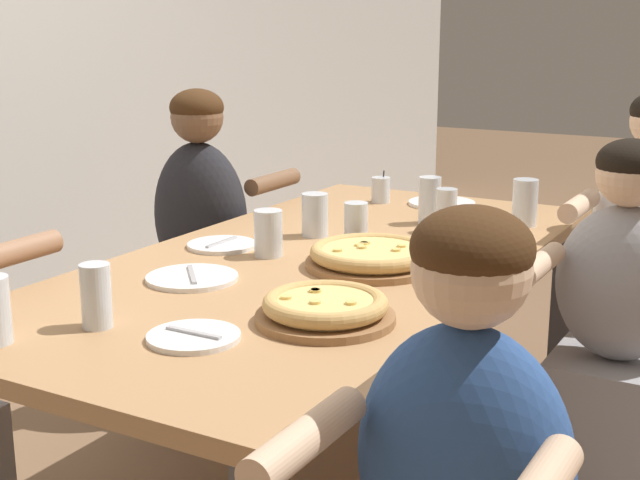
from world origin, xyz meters
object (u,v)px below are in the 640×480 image
(diner_near_midright, at_px, (615,346))
(cocktail_glass_blue, at_px, (381,191))
(pizza_board_main, at_px, (325,308))
(drinking_glass_a, at_px, (96,299))
(drinking_glass_h, at_px, (446,212))
(empty_plate_b, at_px, (192,278))
(drinking_glass_c, at_px, (315,218))
(drinking_glass_e, at_px, (525,202))
(drinking_glass_b, at_px, (430,200))
(drinking_glass_d, at_px, (356,225))
(empty_plate_a, at_px, (442,203))
(pizza_board_second, at_px, (372,256))
(empty_plate_c, at_px, (194,337))
(drinking_glass_g, at_px, (268,233))
(diner_far_midright, at_px, (203,267))
(empty_plate_d, at_px, (222,245))

(diner_near_midright, bearing_deg, cocktail_glass_blue, -20.34)
(pizza_board_main, distance_m, cocktail_glass_blue, 1.30)
(drinking_glass_a, distance_m, drinking_glass_h, 1.21)
(empty_plate_b, xyz_separation_m, drinking_glass_c, (0.55, -0.03, 0.05))
(drinking_glass_a, xyz_separation_m, drinking_glass_e, (1.38, -0.49, 0.01))
(drinking_glass_b, xyz_separation_m, drinking_glass_d, (-0.36, 0.08, -0.02))
(empty_plate_a, xyz_separation_m, diner_near_midright, (-0.40, -0.69, -0.27))
(empty_plate_a, distance_m, drinking_glass_a, 1.56)
(pizza_board_second, bearing_deg, pizza_board_main, -166.34)
(drinking_glass_h, bearing_deg, empty_plate_a, 23.70)
(pizza_board_main, height_order, empty_plate_c, pizza_board_main)
(drinking_glass_b, relative_size, drinking_glass_h, 1.12)
(drinking_glass_a, relative_size, drinking_glass_b, 0.92)
(drinking_glass_a, height_order, drinking_glass_c, drinking_glass_a)
(pizza_board_main, xyz_separation_m, pizza_board_second, (0.44, 0.11, 0.00))
(cocktail_glass_blue, xyz_separation_m, drinking_glass_e, (-0.11, -0.55, 0.03))
(cocktail_glass_blue, xyz_separation_m, drinking_glass_g, (-0.82, -0.06, 0.02))
(pizza_board_main, height_order, diner_far_midright, diner_far_midright)
(drinking_glass_c, height_order, drinking_glass_d, drinking_glass_c)
(drinking_glass_c, distance_m, diner_far_midright, 0.66)
(empty_plate_a, bearing_deg, diner_far_midright, 120.31)
(empty_plate_c, relative_size, drinking_glass_g, 1.49)
(empty_plate_c, bearing_deg, cocktail_glass_blue, 11.04)
(cocktail_glass_blue, relative_size, drinking_glass_a, 0.82)
(pizza_board_second, distance_m, drinking_glass_d, 0.25)
(drinking_glass_b, xyz_separation_m, drinking_glass_g, (-0.59, 0.22, -0.01))
(drinking_glass_g, bearing_deg, diner_near_midright, -60.11)
(pizza_board_second, distance_m, empty_plate_c, 0.67)
(drinking_glass_h, bearing_deg, drinking_glass_a, 165.24)
(pizza_board_second, bearing_deg, diner_far_midright, 64.17)
(empty_plate_a, height_order, drinking_glass_g, drinking_glass_g)
(drinking_glass_e, bearing_deg, empty_plate_b, 151.97)
(drinking_glass_c, relative_size, drinking_glass_h, 0.97)
(drinking_glass_h, xyz_separation_m, diner_near_midright, (-0.02, -0.53, -0.32))
(empty_plate_b, xyz_separation_m, empty_plate_d, (0.31, 0.13, 0.00))
(drinking_glass_e, relative_size, drinking_glass_g, 1.15)
(empty_plate_c, xyz_separation_m, drinking_glass_e, (1.34, -0.27, 0.07))
(empty_plate_d, xyz_separation_m, cocktail_glass_blue, (0.80, -0.11, 0.03))
(empty_plate_a, xyz_separation_m, empty_plate_d, (-0.87, 0.32, 0.00))
(drinking_glass_a, bearing_deg, empty_plate_a, -5.34)
(drinking_glass_b, bearing_deg, drinking_glass_d, 168.01)
(empty_plate_c, bearing_deg, empty_plate_d, 31.46)
(empty_plate_b, relative_size, drinking_glass_a, 1.66)
(pizza_board_second, bearing_deg, cocktail_glass_blue, 24.33)
(drinking_glass_a, xyz_separation_m, drinking_glass_d, (0.90, -0.14, -0.01))
(pizza_board_main, relative_size, empty_plate_c, 1.58)
(empty_plate_d, bearing_deg, drinking_glass_c, -33.27)
(pizza_board_main, xyz_separation_m, drinking_glass_e, (1.11, -0.09, 0.04))
(drinking_glass_a, bearing_deg, drinking_glass_g, 0.33)
(pizza_board_second, bearing_deg, drinking_glass_b, 7.53)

